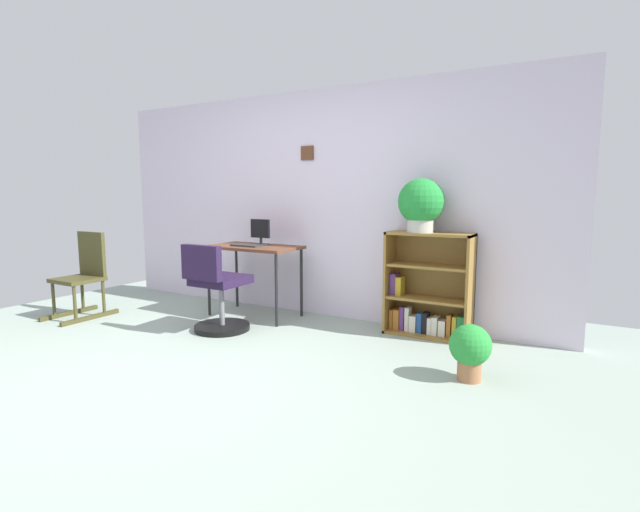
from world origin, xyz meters
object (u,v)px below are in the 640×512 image
potted_plant_on_shelf (421,204)px  monitor (260,233)px  rocking_chair (84,274)px  office_chair (217,293)px  potted_plant_floor (470,348)px  desk (254,252)px  bookshelf_low (428,291)px  keyboard (247,245)px

potted_plant_on_shelf → monitor: bearing=-175.4°
rocking_chair → potted_plant_on_shelf: bearing=18.5°
office_chair → potted_plant_floor: bearing=-0.6°
desk → rocking_chair: rocking_chair is taller
rocking_chair → bookshelf_low: size_ratio=0.94×
desk → office_chair: bearing=-85.7°
monitor → bookshelf_low: size_ratio=0.29×
desk → bookshelf_low: (1.78, 0.25, -0.27)m
monitor → keyboard: 0.21m
bookshelf_low → potted_plant_on_shelf: size_ratio=1.98×
keyboard → potted_plant_on_shelf: bearing=9.2°
bookshelf_low → rocking_chair: bearing=-161.1°
rocking_chair → potted_plant_on_shelf: size_ratio=1.85×
keyboard → rocking_chair: (-1.52, -0.81, -0.31)m
keyboard → potted_plant_floor: size_ratio=0.82×
monitor → keyboard: monitor is taller
potted_plant_on_shelf → bookshelf_low: bearing=37.6°
desk → monitor: monitor is taller
potted_plant_on_shelf → potted_plant_floor: potted_plant_on_shelf is taller
rocking_chair → monitor: bearing=31.0°
bookshelf_low → potted_plant_on_shelf: (-0.07, -0.05, 0.79)m
potted_plant_on_shelf → keyboard: bearing=-170.8°
keyboard → bookshelf_low: size_ratio=0.34×
monitor → bookshelf_low: (1.74, 0.19, -0.47)m
bookshelf_low → potted_plant_on_shelf: 0.79m
potted_plant_on_shelf → potted_plant_floor: bearing=-52.8°
monitor → bookshelf_low: 1.81m
potted_plant_floor → keyboard: bearing=166.5°
desk → office_chair: size_ratio=1.14×
keyboard → potted_plant_on_shelf: (1.74, 0.28, 0.44)m
keyboard → potted_plant_on_shelf: 1.82m
monitor → rocking_chair: monitor is taller
potted_plant_floor → monitor: bearing=162.7°
keyboard → office_chair: office_chair is taller
office_chair → potted_plant_on_shelf: size_ratio=1.75×
potted_plant_on_shelf → rocking_chair: bearing=-161.5°
rocking_chair → office_chair: bearing=9.1°
rocking_chair → potted_plant_floor: 3.92m
desk → potted_plant_on_shelf: potted_plant_on_shelf is taller
potted_plant_on_shelf → potted_plant_floor: size_ratio=1.20×
desk → potted_plant_on_shelf: (1.71, 0.20, 0.52)m
office_chair → potted_plant_on_shelf: potted_plant_on_shelf is taller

